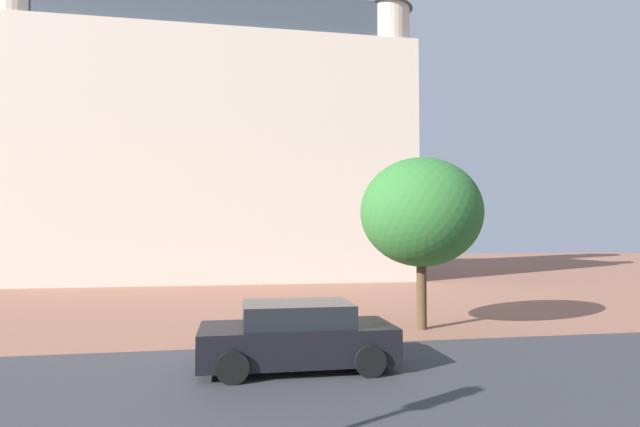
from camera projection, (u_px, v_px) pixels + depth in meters
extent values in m
plane|color=#93604C|center=(326.00, 369.00, 10.55)|extent=(120.00, 120.00, 0.00)
cube|color=#38383D|center=(342.00, 391.00, 9.03)|extent=(120.00, 7.74, 0.00)
cube|color=beige|center=(216.00, 168.00, 34.27)|extent=(24.86, 12.29, 14.94)
cube|color=#38424C|center=(217.00, 44.00, 34.63)|extent=(22.87, 11.31, 2.40)
cube|color=beige|center=(190.00, 51.00, 34.30)|extent=(4.59, 4.59, 31.04)
cylinder|color=beige|center=(14.00, 124.00, 27.90)|extent=(2.80, 2.80, 18.10)
cylinder|color=beige|center=(388.00, 143.00, 31.60)|extent=(2.80, 2.80, 17.31)
cube|color=black|center=(297.00, 342.00, 10.63)|extent=(4.11, 1.79, 0.74)
cube|color=black|center=(297.00, 314.00, 10.66)|extent=(2.30, 1.58, 0.48)
cylinder|color=black|center=(233.00, 367.00, 9.51)|extent=(0.64, 0.22, 0.64)
cylinder|color=black|center=(233.00, 346.00, 11.27)|extent=(0.64, 0.22, 0.64)
cylinder|color=black|center=(370.00, 361.00, 9.97)|extent=(0.64, 0.22, 0.64)
cylinder|color=black|center=(349.00, 342.00, 11.73)|extent=(0.64, 0.22, 0.64)
cylinder|color=#4C3823|center=(422.00, 295.00, 15.05)|extent=(0.30, 0.30, 2.07)
ellipsoid|color=#2D6B2D|center=(421.00, 212.00, 15.16)|extent=(3.69, 3.69, 3.33)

